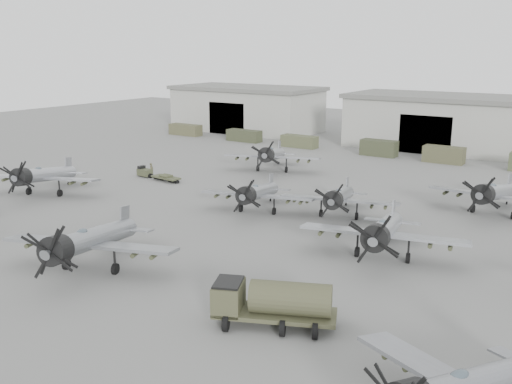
# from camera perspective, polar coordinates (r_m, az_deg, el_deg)

# --- Properties ---
(ground) EXTENTS (220.00, 220.00, 0.00)m
(ground) POSITION_cam_1_polar(r_m,az_deg,el_deg) (44.54, -5.85, -6.93)
(ground) COLOR #60605E
(ground) RESTS_ON ground
(hangar_left) EXTENTS (29.00, 14.80, 8.70)m
(hangar_left) POSITION_cam_1_polar(r_m,az_deg,el_deg) (114.57, -0.91, 8.37)
(hangar_left) COLOR #A1A097
(hangar_left) RESTS_ON ground
(hangar_center) EXTENTS (29.00, 14.80, 8.70)m
(hangar_center) POSITION_cam_1_polar(r_m,az_deg,el_deg) (98.27, 17.80, 6.73)
(hangar_center) COLOR #A1A097
(hangar_center) RESTS_ON ground
(support_truck_0) EXTENTS (6.57, 2.20, 2.05)m
(support_truck_0) POSITION_cam_1_polar(r_m,az_deg,el_deg) (109.15, -7.07, 6.20)
(support_truck_0) COLOR #49482F
(support_truck_0) RESTS_ON ground
(support_truck_1) EXTENTS (6.36, 2.20, 2.02)m
(support_truck_1) POSITION_cam_1_polar(r_m,az_deg,el_deg) (100.93, -1.20, 5.65)
(support_truck_1) COLOR #353925
(support_truck_1) RESTS_ON ground
(support_truck_2) EXTENTS (6.12, 2.20, 1.97)m
(support_truck_2) POSITION_cam_1_polar(r_m,az_deg,el_deg) (95.07, 4.35, 5.07)
(support_truck_2) COLOR #464A30
(support_truck_2) RESTS_ON ground
(support_truck_3) EXTENTS (5.50, 2.20, 2.42)m
(support_truck_3) POSITION_cam_1_polar(r_m,az_deg,el_deg) (89.16, 12.19, 4.33)
(support_truck_3) COLOR #353A26
(support_truck_3) RESTS_ON ground
(support_truck_4) EXTENTS (5.69, 2.20, 2.35)m
(support_truck_4) POSITION_cam_1_polar(r_m,az_deg,el_deg) (86.13, 18.26, 3.57)
(support_truck_4) COLOR #45452D
(support_truck_4) RESTS_ON ground
(aircraft_near_1) EXTENTS (13.12, 11.84, 5.29)m
(aircraft_near_1) POSITION_cam_1_polar(r_m,az_deg,el_deg) (43.26, -16.49, -4.72)
(aircraft_near_1) COLOR gray
(aircraft_near_1) RESTS_ON ground
(aircraft_mid_0) EXTENTS (12.51, 11.31, 5.08)m
(aircraft_mid_0) POSITION_cam_1_polar(r_m,az_deg,el_deg) (67.40, -20.63, 1.56)
(aircraft_mid_0) COLOR #94969C
(aircraft_mid_0) RESTS_ON ground
(aircraft_mid_1) EXTENTS (11.53, 10.38, 4.60)m
(aircraft_mid_1) POSITION_cam_1_polar(r_m,az_deg,el_deg) (56.31, 0.09, -0.10)
(aircraft_mid_1) COLOR gray
(aircraft_mid_1) RESTS_ON ground
(aircraft_mid_2) EXTENTS (13.07, 11.77, 5.19)m
(aircraft_mid_2) POSITION_cam_1_polar(r_m,az_deg,el_deg) (44.90, 12.61, -3.83)
(aircraft_mid_2) COLOR #9DA0A6
(aircraft_mid_2) RESTS_ON ground
(aircraft_far_0) EXTENTS (12.63, 11.41, 5.11)m
(aircraft_far_0) POSITION_cam_1_polar(r_m,az_deg,el_deg) (75.47, 1.60, 3.75)
(aircraft_far_0) COLOR gray
(aircraft_far_0) RESTS_ON ground
(aircraft_far_1) EXTENTS (12.66, 11.40, 5.05)m
(aircraft_far_1) POSITION_cam_1_polar(r_m,az_deg,el_deg) (60.04, 22.72, -0.11)
(aircraft_far_1) COLOR gray
(aircraft_far_1) RESTS_ON ground
(aircraft_extra_548) EXTENTS (11.53, 10.38, 4.60)m
(aircraft_extra_548) POSITION_cam_1_polar(r_m,az_deg,el_deg) (55.24, 8.31, -0.53)
(aircraft_extra_548) COLOR gray
(aircraft_extra_548) RESTS_ON ground
(fuel_tanker) EXTENTS (7.60, 5.22, 2.80)m
(fuel_tanker) POSITION_cam_1_polar(r_m,az_deg,el_deg) (34.10, 1.70, -10.77)
(fuel_tanker) COLOR #3E3F29
(fuel_tanker) RESTS_ON ground
(tug_trailer) EXTENTS (6.99, 1.96, 1.39)m
(tug_trailer) POSITION_cam_1_polar(r_m,az_deg,el_deg) (73.16, -10.29, 1.75)
(tug_trailer) COLOR #3B3F29
(tug_trailer) RESTS_ON ground
(ground_crew) EXTENTS (0.55, 0.73, 1.78)m
(ground_crew) POSITION_cam_1_polar(r_m,az_deg,el_deg) (74.03, -10.41, 2.19)
(ground_crew) COLOR #44422D
(ground_crew) RESTS_ON ground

